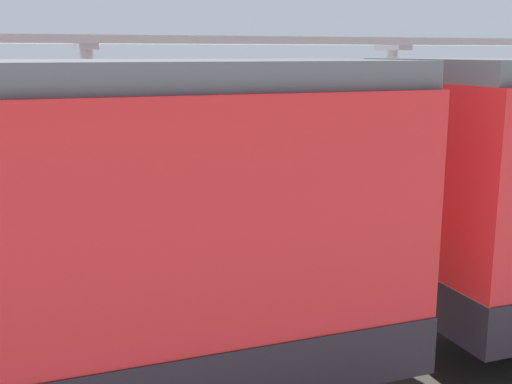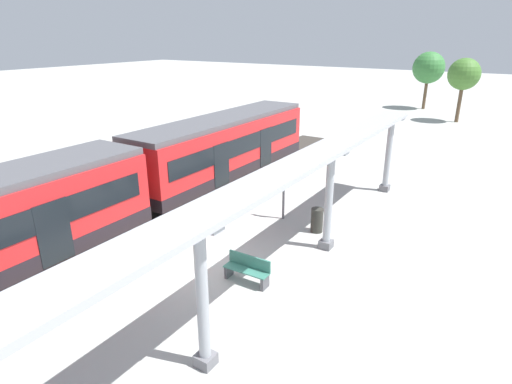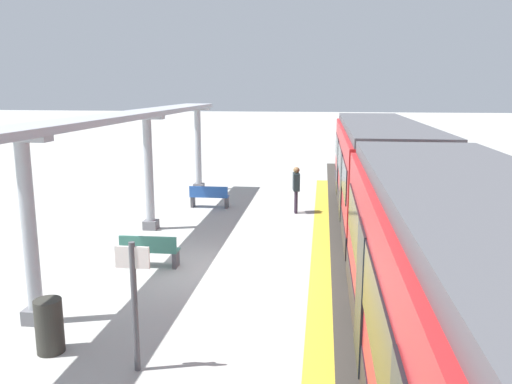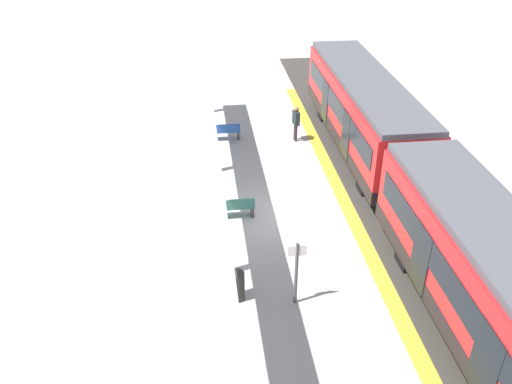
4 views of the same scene
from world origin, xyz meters
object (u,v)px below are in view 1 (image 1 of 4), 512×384
Objects in this scene: canopy_pillar_second at (389,124)px; bench_mid_platform at (269,205)px; trash_bin at (43,219)px; canopy_pillar_third at (91,137)px; platform_info_sign at (18,195)px.

canopy_pillar_second reaches higher than bench_mid_platform.
trash_bin is at bearing 86.25° from bench_mid_platform.
canopy_pillar_second is 4.01m from bench_mid_platform.
canopy_pillar_third is 3.03m from platform_info_sign.
bench_mid_platform is at bearing 108.23° from canopy_pillar_second.
platform_info_sign is (-1.43, 4.86, 0.89)m from bench_mid_platform.
platform_info_sign is (-2.60, 1.45, -0.56)m from canopy_pillar_third.
canopy_pillar_third is (0.00, 6.96, 0.00)m from canopy_pillar_second.
canopy_pillar_third is 1.69× the size of platform_info_sign.
trash_bin is 1.96m from platform_info_sign.
trash_bin is (0.29, 4.47, 0.04)m from bench_mid_platform.
canopy_pillar_third is at bearing -29.14° from platform_info_sign.
bench_mid_platform is at bearing -73.56° from platform_info_sign.
canopy_pillar_second and canopy_pillar_third have the same top height.
canopy_pillar_second is at bearing -71.77° from bench_mid_platform.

